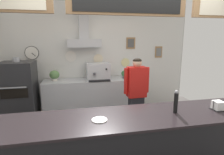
{
  "coord_description": "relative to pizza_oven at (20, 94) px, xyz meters",
  "views": [
    {
      "loc": [
        -0.63,
        -2.5,
        1.93
      ],
      "look_at": [
        0.01,
        0.67,
        1.26
      ],
      "focal_mm": 29.33,
      "sensor_mm": 36.0,
      "label": 1
    }
  ],
  "objects": [
    {
      "name": "napkin_holder",
      "position": [
        3.07,
        -2.32,
        0.34
      ],
      "size": [
        0.15,
        0.15,
        0.14
      ],
      "color": "#262628",
      "rests_on": "service_counter"
    },
    {
      "name": "shop_worker",
      "position": [
        2.42,
        -0.95,
        0.12
      ],
      "size": [
        0.52,
        0.24,
        1.58
      ],
      "rotation": [
        0.0,
        0.0,
        3.19
      ],
      "color": "#232328",
      "rests_on": "ground_plane"
    },
    {
      "name": "pizza_oven",
      "position": [
        0.0,
        0.0,
        0.0
      ],
      "size": [
        0.7,
        0.73,
        1.55
      ],
      "color": "#232326",
      "rests_on": "ground_plane"
    },
    {
      "name": "condiment_plate",
      "position": [
        1.5,
        -2.33,
        0.3
      ],
      "size": [
        0.18,
        0.18,
        0.01
      ],
      "color": "white",
      "rests_on": "service_counter"
    },
    {
      "name": "back_prep_counter",
      "position": [
        1.7,
        0.26,
        -0.27
      ],
      "size": [
        2.49,
        0.62,
        0.94
      ],
      "color": "#B7BABF",
      "rests_on": "ground_plane"
    },
    {
      "name": "potted_rosemary",
      "position": [
        2.51,
        0.22,
        0.32
      ],
      "size": [
        0.19,
        0.19,
        0.21
      ],
      "color": "#4C4C51",
      "rests_on": "back_prep_counter"
    },
    {
      "name": "service_counter",
      "position": [
        1.88,
        -2.29,
        -0.22
      ],
      "size": [
        3.82,
        0.75,
        1.02
      ],
      "color": "black",
      "rests_on": "ground_plane"
    },
    {
      "name": "back_wall_assembly",
      "position": [
        1.86,
        0.47,
        0.8
      ],
      "size": [
        4.93,
        2.91,
        2.87
      ],
      "color": "#9E9E99",
      "rests_on": "ground_plane"
    },
    {
      "name": "potted_oregano",
      "position": [
        0.74,
        0.29,
        0.35
      ],
      "size": [
        0.24,
        0.24,
        0.26
      ],
      "color": "beige",
      "rests_on": "back_prep_counter"
    },
    {
      "name": "espresso_machine",
      "position": [
        1.81,
        0.23,
        0.41
      ],
      "size": [
        0.57,
        0.51,
        0.42
      ],
      "color": "silver",
      "rests_on": "back_prep_counter"
    },
    {
      "name": "pepper_grinder",
      "position": [
        2.47,
        -2.29,
        0.43
      ],
      "size": [
        0.05,
        0.05,
        0.29
      ],
      "color": "black",
      "rests_on": "service_counter"
    }
  ]
}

